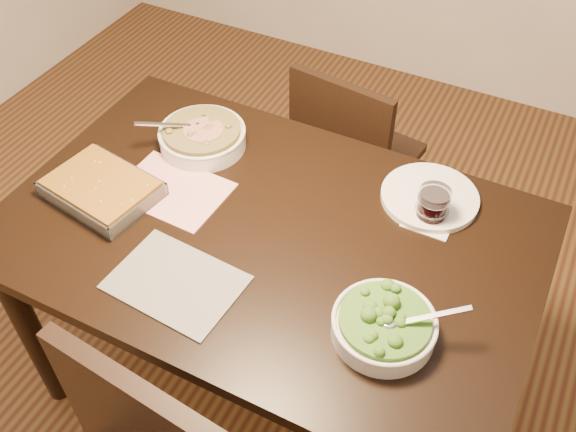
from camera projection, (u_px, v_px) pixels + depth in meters
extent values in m
plane|color=#442013|center=(272.00, 377.00, 2.22)|extent=(4.00, 4.00, 0.00)
cube|color=black|center=(267.00, 235.00, 1.69)|extent=(1.40, 0.90, 0.04)
cube|color=black|center=(268.00, 252.00, 1.74)|extent=(1.26, 0.76, 0.08)
cylinder|color=black|center=(31.00, 331.00, 1.93)|extent=(0.07, 0.07, 0.71)
cylinder|color=black|center=(170.00, 182.00, 2.39)|extent=(0.07, 0.07, 0.71)
cylinder|color=black|center=(501.00, 304.00, 2.00)|extent=(0.07, 0.07, 0.71)
cube|color=#BC354D|center=(172.00, 190.00, 1.78)|extent=(0.30, 0.23, 0.01)
cube|color=#26252C|center=(176.00, 282.00, 1.55)|extent=(0.32, 0.24, 0.01)
cube|color=white|center=(430.00, 218.00, 1.70)|extent=(0.13, 0.13, 0.00)
cylinder|color=silver|center=(203.00, 139.00, 1.90)|extent=(0.26, 0.26, 0.05)
torus|color=silver|center=(202.00, 131.00, 1.88)|extent=(0.26, 0.26, 0.01)
cylinder|color=#392B0F|center=(202.00, 130.00, 1.88)|extent=(0.23, 0.23, 0.02)
cube|color=silver|center=(175.00, 132.00, 1.85)|extent=(0.12, 0.12, 0.05)
cylinder|color=#6D0909|center=(203.00, 130.00, 1.86)|extent=(0.12, 0.12, 0.00)
cylinder|color=silver|center=(384.00, 328.00, 1.44)|extent=(0.23, 0.23, 0.05)
torus|color=silver|center=(385.00, 321.00, 1.42)|extent=(0.24, 0.24, 0.01)
cylinder|color=#1A4610|center=(385.00, 320.00, 1.41)|extent=(0.21, 0.21, 0.02)
cube|color=silver|center=(419.00, 314.00, 1.41)|extent=(0.14, 0.09, 0.05)
cube|color=silver|center=(104.00, 195.00, 1.76)|extent=(0.32, 0.26, 0.01)
cube|color=#633E0E|center=(102.00, 188.00, 1.75)|extent=(0.31, 0.24, 0.05)
cube|color=silver|center=(130.00, 168.00, 1.81)|extent=(0.29, 0.05, 0.04)
cube|color=silver|center=(72.00, 211.00, 1.69)|extent=(0.29, 0.05, 0.04)
cube|color=silver|center=(139.00, 211.00, 1.69)|extent=(0.04, 0.21, 0.04)
cube|color=silver|center=(67.00, 168.00, 1.81)|extent=(0.04, 0.21, 0.04)
cylinder|color=black|center=(432.00, 208.00, 1.68)|extent=(0.08, 0.08, 0.07)
cylinder|color=silver|center=(435.00, 195.00, 1.64)|extent=(0.09, 0.09, 0.03)
cylinder|color=white|center=(430.00, 197.00, 1.75)|extent=(0.27, 0.27, 0.02)
cube|color=black|center=(359.00, 156.00, 2.43)|extent=(0.43, 0.43, 0.04)
cylinder|color=black|center=(409.00, 188.00, 2.61)|extent=(0.03, 0.03, 0.37)
cylinder|color=black|center=(370.00, 237.00, 2.42)|extent=(0.03, 0.03, 0.37)
cylinder|color=black|center=(341.00, 159.00, 2.74)|extent=(0.03, 0.03, 0.37)
cylinder|color=black|center=(299.00, 203.00, 2.55)|extent=(0.03, 0.03, 0.37)
cube|color=black|center=(338.00, 134.00, 2.18)|extent=(0.38, 0.08, 0.41)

